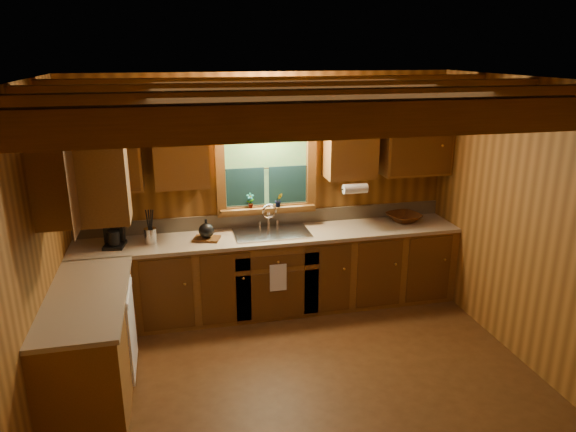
{
  "coord_description": "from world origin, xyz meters",
  "views": [
    {
      "loc": [
        -1.03,
        -3.69,
        2.83
      ],
      "look_at": [
        0.0,
        0.8,
        1.35
      ],
      "focal_mm": 32.64,
      "sensor_mm": 36.0,
      "label": 1
    }
  ],
  "objects_px": {
    "coffee_maker": "(113,230)",
    "sink": "(272,237)",
    "wicker_basket": "(404,218)",
    "cutting_board": "(207,239)"
  },
  "relations": [
    {
      "from": "coffee_maker",
      "to": "wicker_basket",
      "type": "height_order",
      "value": "coffee_maker"
    },
    {
      "from": "sink",
      "to": "coffee_maker",
      "type": "xyz_separation_m",
      "value": [
        -1.64,
        -0.01,
        0.22
      ]
    },
    {
      "from": "coffee_maker",
      "to": "cutting_board",
      "type": "height_order",
      "value": "coffee_maker"
    },
    {
      "from": "sink",
      "to": "cutting_board",
      "type": "bearing_deg",
      "value": -176.25
    },
    {
      "from": "sink",
      "to": "wicker_basket",
      "type": "bearing_deg",
      "value": 2.42
    },
    {
      "from": "coffee_maker",
      "to": "sink",
      "type": "bearing_deg",
      "value": 9.57
    },
    {
      "from": "cutting_board",
      "to": "wicker_basket",
      "type": "bearing_deg",
      "value": 20.82
    },
    {
      "from": "sink",
      "to": "coffee_maker",
      "type": "distance_m",
      "value": 1.65
    },
    {
      "from": "wicker_basket",
      "to": "coffee_maker",
      "type": "bearing_deg",
      "value": -178.64
    },
    {
      "from": "coffee_maker",
      "to": "wicker_basket",
      "type": "xyz_separation_m",
      "value": [
        3.23,
        0.08,
        -0.13
      ]
    }
  ]
}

